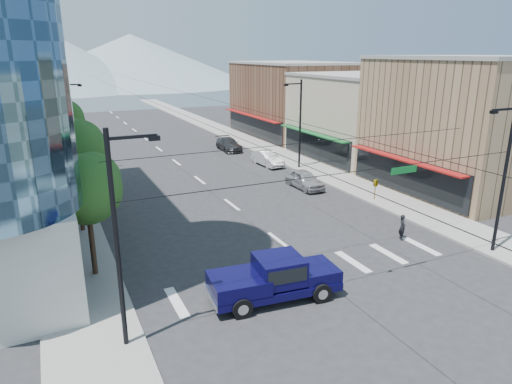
# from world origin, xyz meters

# --- Properties ---
(ground) EXTENTS (160.00, 160.00, 0.00)m
(ground) POSITION_xyz_m (0.00, 0.00, 0.00)
(ground) COLOR #28282B
(ground) RESTS_ON ground
(sidewalk_left) EXTENTS (4.00, 120.00, 0.15)m
(sidewalk_left) POSITION_xyz_m (-12.00, 40.00, 0.07)
(sidewalk_left) COLOR gray
(sidewalk_left) RESTS_ON ground
(sidewalk_right) EXTENTS (4.00, 120.00, 0.15)m
(sidewalk_right) POSITION_xyz_m (12.00, 40.00, 0.07)
(sidewalk_right) COLOR gray
(sidewalk_right) RESTS_ON ground
(shop_near) EXTENTS (12.00, 14.00, 11.00)m
(shop_near) POSITION_xyz_m (20.00, 10.00, 5.50)
(shop_near) COLOR #8C6B4C
(shop_near) RESTS_ON ground
(shop_mid) EXTENTS (12.00, 14.00, 9.00)m
(shop_mid) POSITION_xyz_m (20.00, 24.00, 4.50)
(shop_mid) COLOR tan
(shop_mid) RESTS_ON ground
(shop_far) EXTENTS (12.00, 18.00, 10.00)m
(shop_far) POSITION_xyz_m (20.00, 40.00, 5.00)
(shop_far) COLOR brown
(shop_far) RESTS_ON ground
(clock_tower) EXTENTS (4.80, 4.80, 20.40)m
(clock_tower) POSITION_xyz_m (-16.50, 62.00, 10.64)
(clock_tower) COLOR #8C6B4C
(clock_tower) RESTS_ON ground
(mountain_left) EXTENTS (80.00, 80.00, 22.00)m
(mountain_left) POSITION_xyz_m (-15.00, 150.00, 11.00)
(mountain_left) COLOR gray
(mountain_left) RESTS_ON ground
(mountain_right) EXTENTS (90.00, 90.00, 18.00)m
(mountain_right) POSITION_xyz_m (20.00, 160.00, 9.00)
(mountain_right) COLOR gray
(mountain_right) RESTS_ON ground
(tree_near) EXTENTS (3.65, 3.64, 6.71)m
(tree_near) POSITION_xyz_m (-11.07, 6.10, 4.99)
(tree_near) COLOR black
(tree_near) RESTS_ON ground
(tree_midnear) EXTENTS (4.09, 4.09, 7.52)m
(tree_midnear) POSITION_xyz_m (-11.07, 13.10, 5.59)
(tree_midnear) COLOR black
(tree_midnear) RESTS_ON ground
(tree_midfar) EXTENTS (3.65, 3.64, 6.71)m
(tree_midfar) POSITION_xyz_m (-11.07, 20.10, 4.99)
(tree_midfar) COLOR black
(tree_midfar) RESTS_ON ground
(tree_far) EXTENTS (4.09, 4.09, 7.52)m
(tree_far) POSITION_xyz_m (-11.07, 27.10, 5.59)
(tree_far) COLOR black
(tree_far) RESTS_ON ground
(signal_rig) EXTENTS (21.80, 0.20, 9.00)m
(signal_rig) POSITION_xyz_m (0.19, -1.00, 4.64)
(signal_rig) COLOR black
(signal_rig) RESTS_ON ground
(lamp_pole_nw) EXTENTS (2.00, 0.25, 9.00)m
(lamp_pole_nw) POSITION_xyz_m (-10.67, 30.00, 4.94)
(lamp_pole_nw) COLOR black
(lamp_pole_nw) RESTS_ON ground
(lamp_pole_ne) EXTENTS (2.00, 0.25, 9.00)m
(lamp_pole_ne) POSITION_xyz_m (10.67, 22.00, 4.94)
(lamp_pole_ne) COLOR black
(lamp_pole_ne) RESTS_ON ground
(pickup_truck) EXTENTS (6.62, 2.98, 2.18)m
(pickup_truck) POSITION_xyz_m (-3.58, -0.18, 1.13)
(pickup_truck) COLOR #0A073A
(pickup_truck) RESTS_ON ground
(pedestrian) EXTENTS (0.61, 0.72, 1.69)m
(pedestrian) POSITION_xyz_m (7.25, 2.89, 0.84)
(pedestrian) COLOR black
(pedestrian) RESTS_ON ground
(parked_car_near) EXTENTS (1.90, 4.64, 1.57)m
(parked_car_near) POSITION_xyz_m (7.60, 15.60, 0.79)
(parked_car_near) COLOR #A5A5AA
(parked_car_near) RESTS_ON ground
(parked_car_mid) EXTENTS (1.89, 4.75, 1.54)m
(parked_car_mid) POSITION_xyz_m (8.40, 24.49, 0.77)
(parked_car_mid) COLOR silver
(parked_car_mid) RESTS_ON ground
(parked_car_far) EXTENTS (2.36, 5.30, 1.51)m
(parked_car_far) POSITION_xyz_m (7.60, 33.56, 0.76)
(parked_car_far) COLOR #2D2D2F
(parked_car_far) RESTS_ON ground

